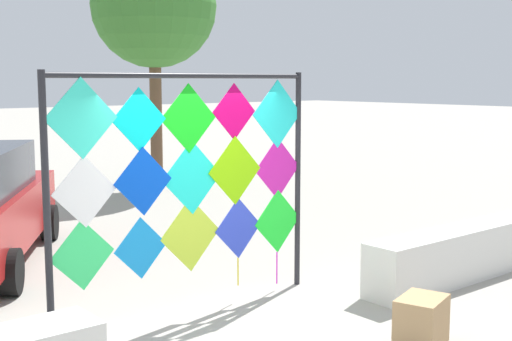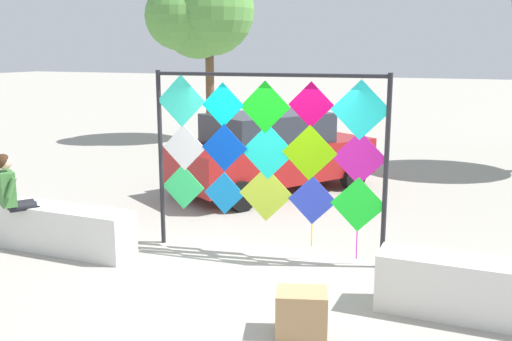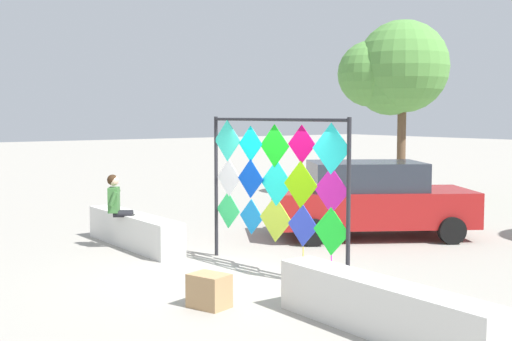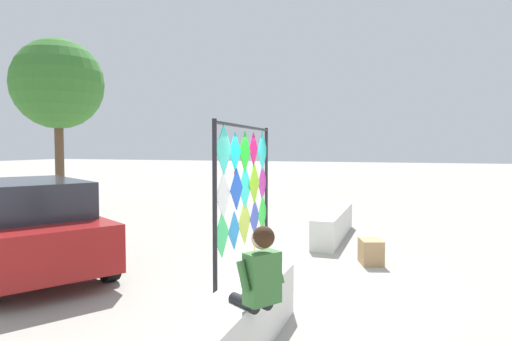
{
  "view_description": "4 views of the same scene",
  "coord_description": "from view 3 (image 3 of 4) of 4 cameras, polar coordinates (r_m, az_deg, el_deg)",
  "views": [
    {
      "loc": [
        -4.29,
        -5.39,
        2.64
      ],
      "look_at": [
        0.22,
        0.1,
        1.71
      ],
      "focal_mm": 48.24,
      "sensor_mm": 36.0,
      "label": 1
    },
    {
      "loc": [
        2.98,
        -6.86,
        3.03
      ],
      "look_at": [
        -0.13,
        0.6,
        1.34
      ],
      "focal_mm": 40.35,
      "sensor_mm": 36.0,
      "label": 2
    },
    {
      "loc": [
        9.38,
        -6.41,
        2.79
      ],
      "look_at": [
        0.38,
        0.12,
        1.86
      ],
      "focal_mm": 47.61,
      "sensor_mm": 36.0,
      "label": 3
    },
    {
      "loc": [
        -7.88,
        -1.96,
        2.33
      ],
      "look_at": [
        -0.34,
        0.57,
        1.91
      ],
      "focal_mm": 31.58,
      "sensor_mm": 36.0,
      "label": 4
    }
  ],
  "objects": [
    {
      "name": "ground",
      "position": [
        11.7,
        -1.56,
        -9.03
      ],
      "size": [
        120.0,
        120.0,
        0.0
      ],
      "primitive_type": "plane",
      "color": "#9E998E"
    },
    {
      "name": "plaza_ledge_left",
      "position": [
        14.54,
        -10.23,
        -4.98
      ],
      "size": [
        3.43,
        0.54,
        0.7
      ],
      "primitive_type": "cube",
      "color": "silver",
      "rests_on": "ground"
    },
    {
      "name": "plaza_ledge_right",
      "position": [
        8.85,
        10.54,
        -11.33
      ],
      "size": [
        3.43,
        0.54,
        0.7
      ],
      "primitive_type": "cube",
      "color": "silver",
      "rests_on": "ground"
    },
    {
      "name": "kite_display_rack",
      "position": [
        11.95,
        1.75,
        -0.72
      ],
      "size": [
        3.52,
        0.34,
        2.74
      ],
      "color": "#232328",
      "rests_on": "ground"
    },
    {
      "name": "seated_vendor",
      "position": [
        14.37,
        -11.42,
        -2.84
      ],
      "size": [
        0.68,
        0.75,
        1.54
      ],
      "color": "black",
      "rests_on": "ground"
    },
    {
      "name": "parked_car",
      "position": [
        15.59,
        9.61,
        -2.38
      ],
      "size": [
        3.94,
        4.76,
        1.72
      ],
      "color": "maroon",
      "rests_on": "ground"
    },
    {
      "name": "cardboard_box_large",
      "position": [
        9.96,
        -3.95,
        -10.05
      ],
      "size": [
        0.65,
        0.56,
        0.49
      ],
      "primitive_type": "cube",
      "rotation": [
        0.0,
        0.0,
        0.31
      ],
      "color": "tan",
      "rests_on": "ground"
    },
    {
      "name": "tree_palm_like",
      "position": [
        23.17,
        11.45,
        8.16
      ],
      "size": [
        3.35,
        3.39,
        5.89
      ],
      "color": "brown",
      "rests_on": "ground"
    }
  ]
}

